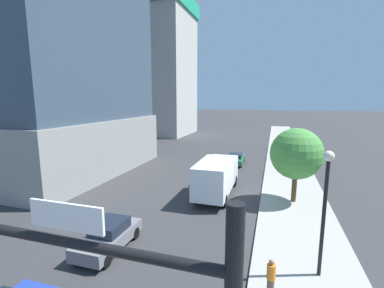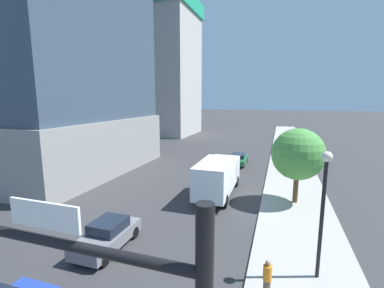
# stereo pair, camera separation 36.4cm
# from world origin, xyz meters

# --- Properties ---
(sidewalk) EXTENTS (4.93, 120.00, 0.15)m
(sidewalk) POSITION_xyz_m (7.77, 20.00, 0.07)
(sidewalk) COLOR #9E9B93
(sidewalk) RESTS_ON ground
(construction_building) EXTENTS (17.06, 25.51, 35.42)m
(construction_building) POSITION_xyz_m (-18.48, 55.99, 15.75)
(construction_building) COLOR #B2AFA8
(construction_building) RESTS_ON ground
(street_lamp) EXTENTS (0.44, 0.44, 5.58)m
(street_lamp) POSITION_xyz_m (8.23, 12.04, 3.82)
(street_lamp) COLOR black
(street_lamp) RESTS_ON sidewalk
(street_tree) EXTENTS (3.79, 3.79, 5.57)m
(street_tree) POSITION_xyz_m (7.71, 20.91, 3.81)
(street_tree) COLOR brown
(street_tree) RESTS_ON sidewalk
(car_green) EXTENTS (1.82, 4.45, 1.32)m
(car_green) POSITION_xyz_m (1.78, 31.95, 0.66)
(car_green) COLOR #1E6638
(car_green) RESTS_ON ground
(car_gray) EXTENTS (1.80, 4.03, 1.49)m
(car_gray) POSITION_xyz_m (-1.97, 11.34, 0.73)
(car_gray) COLOR slate
(car_gray) RESTS_ON ground
(box_truck) EXTENTS (2.41, 7.41, 3.03)m
(box_truck) POSITION_xyz_m (1.78, 20.83, 1.72)
(box_truck) COLOR silver
(box_truck) RESTS_ON ground
(pedestrian_orange_shirt) EXTENTS (0.34, 0.34, 1.59)m
(pedestrian_orange_shirt) POSITION_xyz_m (6.21, 10.03, 0.95)
(pedestrian_orange_shirt) COLOR brown
(pedestrian_orange_shirt) RESTS_ON sidewalk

